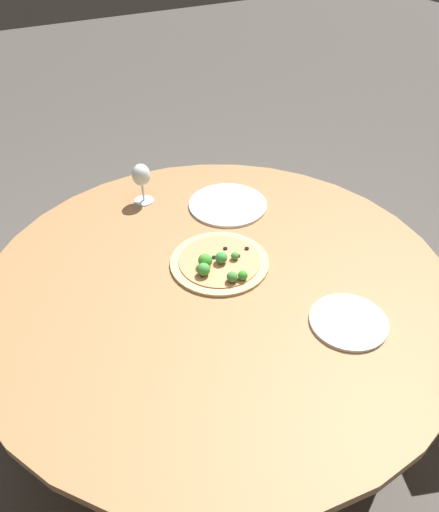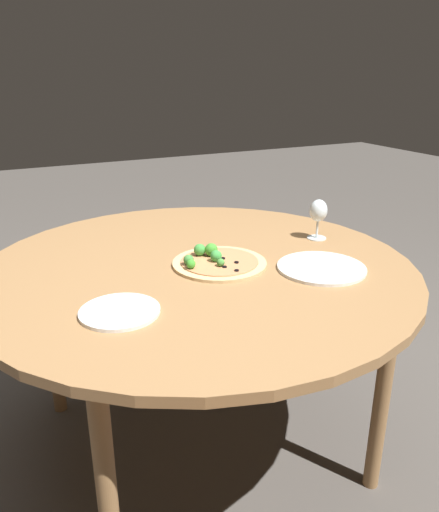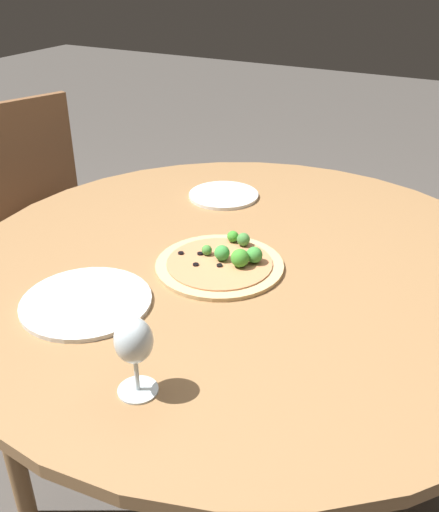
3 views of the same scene
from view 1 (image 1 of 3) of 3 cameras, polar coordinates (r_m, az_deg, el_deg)
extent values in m
plane|color=#4C4742|center=(2.03, -0.18, -18.04)|extent=(12.00, 12.00, 0.00)
cylinder|color=olive|center=(1.48, -0.24, -3.10)|extent=(1.40, 1.40, 0.03)
cylinder|color=olive|center=(1.74, 20.29, -15.83)|extent=(0.05, 0.05, 0.69)
cylinder|color=olive|center=(2.17, 4.64, 0.27)|extent=(0.05, 0.05, 0.69)
cylinder|color=olive|center=(1.96, -17.74, -7.18)|extent=(0.05, 0.05, 0.69)
cylinder|color=brown|center=(2.19, 20.97, -7.55)|extent=(0.04, 0.04, 0.40)
cylinder|color=tan|center=(1.53, 0.00, -0.73)|extent=(0.30, 0.30, 0.01)
cylinder|color=tan|center=(1.52, 0.00, -0.53)|extent=(0.25, 0.25, 0.00)
sphere|color=#3F922D|center=(1.49, -1.64, -0.52)|extent=(0.04, 0.04, 0.04)
sphere|color=#458938|center=(1.52, 1.78, 0.02)|extent=(0.03, 0.03, 0.03)
sphere|color=#3C932B|center=(1.45, 2.68, -2.20)|extent=(0.03, 0.03, 0.03)
sphere|color=green|center=(1.46, -1.83, -1.54)|extent=(0.04, 0.04, 0.04)
sphere|color=#43833B|center=(1.44, 1.47, -2.40)|extent=(0.03, 0.03, 0.03)
sphere|color=green|center=(1.50, 0.21, -0.18)|extent=(0.04, 0.04, 0.04)
cylinder|color=black|center=(1.53, -0.62, -0.15)|extent=(0.01, 0.01, 0.00)
cylinder|color=black|center=(1.56, 3.13, 0.87)|extent=(0.01, 0.01, 0.00)
cylinder|color=black|center=(1.56, 0.66, 0.86)|extent=(0.01, 0.01, 0.00)
cylinder|color=black|center=(1.53, 2.14, 0.01)|extent=(0.01, 0.01, 0.00)
cylinder|color=black|center=(1.50, -1.51, -1.15)|extent=(0.01, 0.01, 0.00)
cylinder|color=silver|center=(1.83, -8.63, 6.28)|extent=(0.07, 0.07, 0.00)
cylinder|color=silver|center=(1.82, -8.73, 7.17)|extent=(0.01, 0.01, 0.06)
ellipsoid|color=silver|center=(1.78, -8.95, 9.14)|extent=(0.07, 0.07, 0.08)
cylinder|color=silver|center=(1.39, 14.52, -7.28)|extent=(0.21, 0.21, 0.01)
cylinder|color=silver|center=(1.79, 0.95, 5.89)|extent=(0.28, 0.28, 0.01)
camera|label=2|loc=(1.96, 51.44, 13.69)|focal=35.00mm
camera|label=3|loc=(2.09, -30.96, 25.87)|focal=40.00mm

